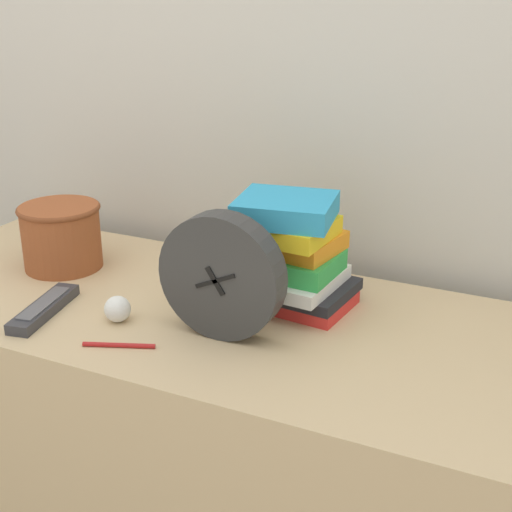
{
  "coord_description": "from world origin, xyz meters",
  "views": [
    {
      "loc": [
        0.65,
        -0.78,
        1.36
      ],
      "look_at": [
        0.15,
        0.28,
        0.9
      ],
      "focal_mm": 50.0,
      "sensor_mm": 36.0,
      "label": 1
    }
  ],
  "objects_px": {
    "tv_remote": "(44,308)",
    "crumpled_paper_ball": "(118,309)",
    "desk_clock": "(221,276)",
    "book_stack": "(286,253)",
    "pen": "(119,345)",
    "basket": "(61,234)"
  },
  "relations": [
    {
      "from": "basket",
      "to": "pen",
      "type": "xyz_separation_m",
      "value": [
        0.32,
        -0.25,
        -0.07
      ]
    },
    {
      "from": "crumpled_paper_ball",
      "to": "desk_clock",
      "type": "bearing_deg",
      "value": 9.27
    },
    {
      "from": "desk_clock",
      "to": "basket",
      "type": "height_order",
      "value": "desk_clock"
    },
    {
      "from": "book_stack",
      "to": "crumpled_paper_ball",
      "type": "xyz_separation_m",
      "value": [
        -0.25,
        -0.2,
        -0.08
      ]
    },
    {
      "from": "basket",
      "to": "pen",
      "type": "relative_size",
      "value": 1.46
    },
    {
      "from": "desk_clock",
      "to": "basket",
      "type": "xyz_separation_m",
      "value": [
        -0.46,
        0.13,
        -0.04
      ]
    },
    {
      "from": "basket",
      "to": "tv_remote",
      "type": "relative_size",
      "value": 0.88
    },
    {
      "from": "book_stack",
      "to": "pen",
      "type": "height_order",
      "value": "book_stack"
    },
    {
      "from": "crumpled_paper_ball",
      "to": "pen",
      "type": "height_order",
      "value": "crumpled_paper_ball"
    },
    {
      "from": "desk_clock",
      "to": "book_stack",
      "type": "relative_size",
      "value": 0.89
    },
    {
      "from": "desk_clock",
      "to": "tv_remote",
      "type": "height_order",
      "value": "desk_clock"
    },
    {
      "from": "desk_clock",
      "to": "pen",
      "type": "relative_size",
      "value": 1.88
    },
    {
      "from": "crumpled_paper_ball",
      "to": "tv_remote",
      "type": "bearing_deg",
      "value": -167.13
    },
    {
      "from": "pen",
      "to": "basket",
      "type": "bearing_deg",
      "value": 142.01
    },
    {
      "from": "desk_clock",
      "to": "book_stack",
      "type": "xyz_separation_m",
      "value": [
        0.05,
        0.17,
        -0.01
      ]
    },
    {
      "from": "desk_clock",
      "to": "tv_remote",
      "type": "bearing_deg",
      "value": -169.21
    },
    {
      "from": "tv_remote",
      "to": "pen",
      "type": "xyz_separation_m",
      "value": [
        0.2,
        -0.05,
        -0.01
      ]
    },
    {
      "from": "tv_remote",
      "to": "crumpled_paper_ball",
      "type": "distance_m",
      "value": 0.15
    },
    {
      "from": "tv_remote",
      "to": "crumpled_paper_ball",
      "type": "relative_size",
      "value": 4.09
    },
    {
      "from": "tv_remote",
      "to": "crumpled_paper_ball",
      "type": "height_order",
      "value": "crumpled_paper_ball"
    },
    {
      "from": "desk_clock",
      "to": "tv_remote",
      "type": "distance_m",
      "value": 0.36
    },
    {
      "from": "basket",
      "to": "crumpled_paper_ball",
      "type": "distance_m",
      "value": 0.31
    }
  ]
}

